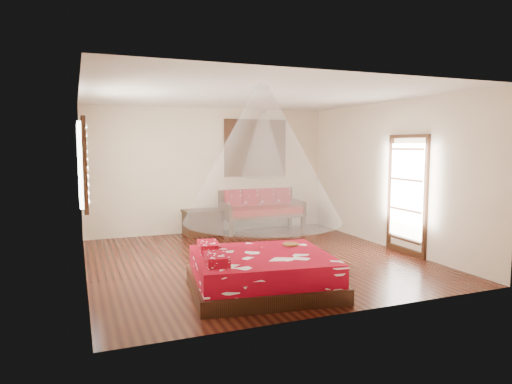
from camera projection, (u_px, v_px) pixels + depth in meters
The scene contains 10 objects.
room at pixel (255, 179), 7.76m from camera, with size 5.54×5.54×2.84m.
bed at pixel (261, 272), 6.20m from camera, with size 2.12×1.96×0.63m.
daybed at pixel (261, 208), 10.45m from camera, with size 1.85×0.82×0.96m.
storage_chest at pixel (202, 222), 10.03m from camera, with size 0.83×0.62×0.55m.
shutter_panel at pixel (256, 148), 10.62m from camera, with size 1.52×0.06×1.32m.
window_left at pixel (84, 163), 6.92m from camera, with size 0.10×1.74×1.34m.
glazed_door at pixel (407, 195), 8.24m from camera, with size 0.08×1.02×2.16m.
wine_tray at pixel (291, 242), 6.73m from camera, with size 0.24×0.24×0.19m.
mosquito_net_main at pixel (262, 155), 6.04m from camera, with size 2.13×2.13×1.80m, color white.
mosquito_net_daybed at pixel (263, 144), 10.17m from camera, with size 1.00×1.00×1.50m, color white.
Camera 1 is at (-2.84, -7.20, 1.99)m, focal length 32.00 mm.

